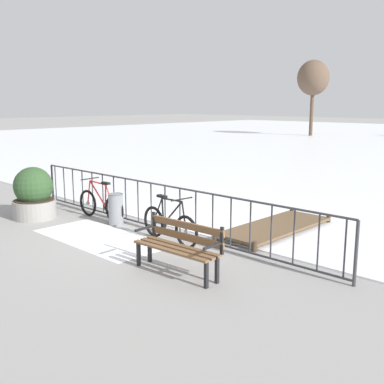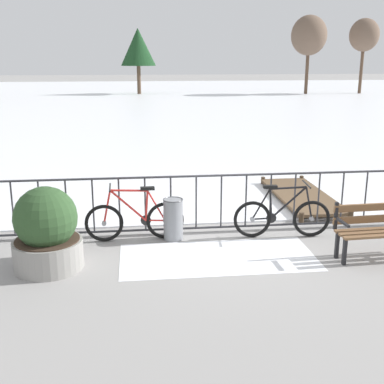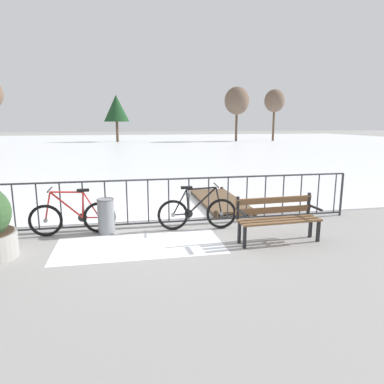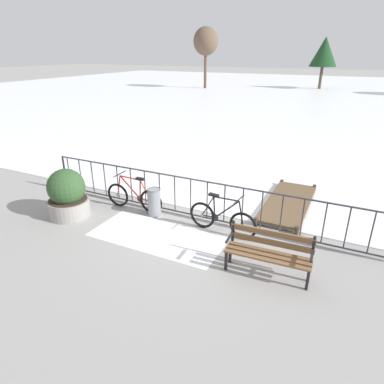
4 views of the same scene
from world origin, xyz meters
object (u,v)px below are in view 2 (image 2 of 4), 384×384
(bicycle_second, at_px, (135,220))
(planter_with_shrub, at_px, (47,231))
(trash_bin, at_px, (173,219))
(bicycle_near_railing, at_px, (282,217))

(bicycle_second, relative_size, planter_with_shrub, 1.36)
(bicycle_second, xyz_separation_m, trash_bin, (0.66, -0.04, 0.00))
(bicycle_second, relative_size, trash_bin, 2.34)
(planter_with_shrub, bearing_deg, bicycle_second, 38.47)
(planter_with_shrub, xyz_separation_m, trash_bin, (1.96, 1.00, -0.21))
(planter_with_shrub, height_order, trash_bin, planter_with_shrub)
(bicycle_near_railing, xyz_separation_m, planter_with_shrub, (-3.87, -0.89, 0.21))
(bicycle_near_railing, height_order, bicycle_second, same)
(bicycle_near_railing, relative_size, bicycle_second, 1.00)
(bicycle_second, height_order, trash_bin, bicycle_second)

